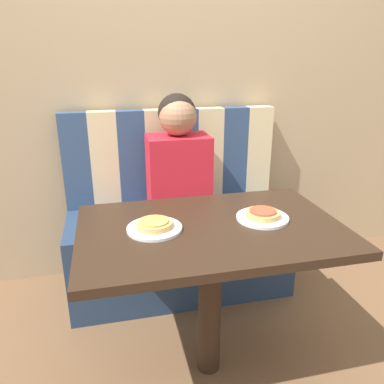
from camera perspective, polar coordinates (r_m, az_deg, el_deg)
ground_plane at (r=1.90m, az=2.51°, el=-24.97°), size 12.00×12.00×0.00m
wall_back at (r=2.31m, az=-3.87°, el=18.94°), size 7.00×0.05×2.60m
booth_seat at (r=2.27m, az=-1.92°, el=-8.88°), size 1.26×0.53×0.49m
booth_backrest at (r=2.28m, az=-3.15°, el=5.45°), size 1.26×0.09×0.57m
dining_table at (r=1.53m, az=2.86°, el=-8.36°), size 1.04×0.67×0.71m
person at (r=2.06m, az=-2.13°, el=5.35°), size 0.34×0.24×0.67m
plate_left at (r=1.45m, az=-5.74°, el=-5.54°), size 0.21×0.21×0.01m
plate_right at (r=1.56m, az=10.68°, el=-3.88°), size 0.21×0.21×0.01m
pizza_left at (r=1.44m, az=-5.76°, el=-4.86°), size 0.14×0.14×0.03m
pizza_right at (r=1.56m, az=10.72°, el=-3.24°), size 0.14×0.14×0.03m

